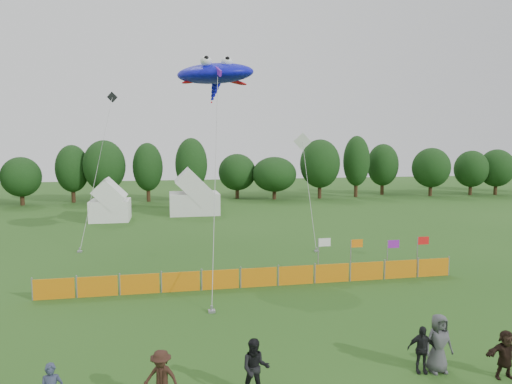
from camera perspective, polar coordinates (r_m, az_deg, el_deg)
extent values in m
plane|color=#234C16|center=(16.68, 4.20, -20.32)|extent=(160.00, 160.00, 0.00)
cylinder|color=#382314|center=(61.72, -27.19, -0.61)|extent=(0.50, 0.50, 1.91)
ellipsoid|color=black|center=(61.51, -27.30, 1.70)|extent=(4.61, 4.61, 4.30)
cylinder|color=#382314|center=(62.06, -21.87, -0.13)|extent=(0.50, 0.50, 2.38)
ellipsoid|color=black|center=(61.82, -21.98, 2.74)|extent=(4.09, 4.09, 5.35)
cylinder|color=#382314|center=(60.61, -18.32, -0.04)|extent=(0.50, 0.50, 2.57)
ellipsoid|color=black|center=(60.36, -18.43, 3.13)|extent=(5.20, 5.20, 5.79)
cylinder|color=#382314|center=(60.10, -13.30, 0.00)|extent=(0.50, 0.50, 2.46)
ellipsoid|color=black|center=(59.85, -13.38, 3.06)|extent=(3.78, 3.78, 5.55)
cylinder|color=#382314|center=(58.72, -8.04, 0.06)|extent=(0.50, 0.50, 2.66)
ellipsoid|color=black|center=(58.46, -8.09, 3.45)|extent=(4.05, 4.05, 5.99)
cylinder|color=#382314|center=(61.97, -2.36, 0.11)|extent=(0.50, 0.50, 1.98)
ellipsoid|color=black|center=(61.75, -2.37, 2.50)|extent=(5.06, 5.06, 4.46)
cylinder|color=#382314|center=(60.94, 2.30, -0.05)|extent=(0.50, 0.50, 1.86)
ellipsoid|color=black|center=(60.73, 2.31, 2.23)|extent=(5.86, 5.86, 4.18)
cylinder|color=#382314|center=(62.47, 7.96, 0.40)|extent=(0.50, 0.50, 2.62)
ellipsoid|color=black|center=(62.23, 8.00, 3.53)|extent=(5.41, 5.41, 5.89)
cylinder|color=#382314|center=(65.02, 12.37, 0.61)|extent=(0.50, 0.50, 2.78)
ellipsoid|color=black|center=(64.78, 12.45, 3.81)|extent=(3.67, 3.67, 6.26)
cylinder|color=#382314|center=(68.80, 15.49, 0.67)|extent=(0.50, 0.50, 2.42)
ellipsoid|color=black|center=(68.59, 15.56, 3.30)|extent=(4.46, 4.46, 5.44)
cylinder|color=#382314|center=(69.36, 20.96, 0.46)|extent=(0.50, 0.50, 2.24)
ellipsoid|color=black|center=(69.15, 21.05, 2.86)|extent=(5.26, 5.26, 5.03)
cylinder|color=#382314|center=(72.96, 25.22, 0.48)|extent=(0.50, 0.50, 2.10)
ellipsoid|color=black|center=(72.77, 25.32, 2.64)|extent=(4.74, 4.74, 4.73)
cylinder|color=#382314|center=(74.88, 27.75, 0.52)|extent=(0.50, 0.50, 2.16)
ellipsoid|color=black|center=(74.69, 27.86, 2.67)|extent=(4.88, 4.88, 4.87)
cube|color=white|center=(46.41, -17.73, -2.16)|extent=(3.64, 3.64, 2.00)
cube|color=silver|center=(48.73, -7.73, -1.40)|extent=(5.11, 4.09, 2.25)
cube|color=orange|center=(24.26, -23.97, -11.02)|extent=(1.90, 0.06, 1.00)
cube|color=orange|center=(23.89, -19.20, -11.09)|extent=(1.90, 0.06, 1.00)
cube|color=orange|center=(23.68, -14.32, -11.09)|extent=(1.90, 0.06, 1.00)
cube|color=orange|center=(23.64, -9.39, -11.01)|extent=(1.90, 0.06, 1.00)
cube|color=orange|center=(23.77, -4.47, -10.85)|extent=(1.90, 0.06, 1.00)
cube|color=orange|center=(24.07, 0.34, -10.62)|extent=(1.90, 0.06, 1.00)
cube|color=orange|center=(24.53, 5.01, -10.32)|extent=(1.90, 0.06, 1.00)
cube|color=orange|center=(25.13, 9.46, -9.98)|extent=(1.90, 0.06, 1.00)
cube|color=orange|center=(25.88, 13.67, -9.59)|extent=(1.90, 0.06, 1.00)
cube|color=orange|center=(26.76, 17.62, -9.19)|extent=(1.90, 0.06, 1.00)
cube|color=orange|center=(27.75, 21.29, -8.77)|extent=(1.90, 0.06, 1.00)
cylinder|color=gray|center=(25.34, 7.76, -8.31)|extent=(0.06, 0.06, 2.28)
cube|color=white|center=(25.25, 8.55, -6.24)|extent=(0.70, 0.02, 0.45)
cylinder|color=gray|center=(26.30, 11.75, -8.08)|extent=(0.06, 0.06, 2.08)
cube|color=orange|center=(26.25, 12.50, -6.29)|extent=(0.70, 0.02, 0.45)
cylinder|color=gray|center=(26.77, 16.07, -7.97)|extent=(0.06, 0.06, 2.05)
cube|color=purple|center=(26.75, 16.80, -6.24)|extent=(0.70, 0.02, 0.45)
cylinder|color=gray|center=(27.96, 19.49, -7.43)|extent=(0.06, 0.06, 2.10)
cube|color=red|center=(27.96, 20.18, -5.72)|extent=(0.70, 0.02, 0.45)
imported|color=black|center=(14.26, -0.08, -21.19)|extent=(0.95, 0.79, 1.76)
imported|color=black|center=(14.11, -11.77, -21.87)|extent=(1.22, 0.97, 1.66)
imported|color=black|center=(16.51, 19.98, -17.99)|extent=(0.97, 0.57, 1.55)
imported|color=#434448|center=(16.68, 21.85, -17.13)|extent=(0.95, 0.62, 1.92)
imported|color=black|center=(17.20, 28.74, -17.38)|extent=(1.49, 0.63, 1.56)
ellipsoid|color=#1010E2|center=(30.52, -5.17, 14.53)|extent=(6.48, 6.08, 1.81)
sphere|color=white|center=(29.44, -6.25, 15.94)|extent=(0.73, 0.73, 0.73)
sphere|color=white|center=(29.58, -3.65, 15.92)|extent=(0.73, 0.73, 0.73)
ellipsoid|color=red|center=(30.51, -7.85, 13.60)|extent=(1.52, 0.66, 0.24)
ellipsoid|color=red|center=(30.79, -2.56, 13.58)|extent=(1.52, 0.66, 0.24)
cube|color=purple|center=(28.54, -4.74, 14.78)|extent=(0.37, 0.96, 0.70)
cylinder|color=#A5A5A5|center=(24.06, -5.12, 2.22)|extent=(1.37, 8.89, 11.63)
cube|color=gray|center=(20.87, -5.55, -14.61)|extent=(0.30, 0.30, 0.10)
cube|color=white|center=(36.23, 5.82, 6.30)|extent=(1.41, 0.39, 1.41)
cylinder|color=#A5A5A5|center=(33.83, 6.64, -0.12)|extent=(0.53, 5.31, 7.59)
cube|color=gray|center=(31.91, 7.57, -7.32)|extent=(0.30, 0.30, 0.10)
cube|color=black|center=(39.89, -17.53, 11.24)|extent=(0.89, 0.26, 0.89)
cylinder|color=#A5A5A5|center=(36.36, -19.21, 2.88)|extent=(1.74, 7.10, 11.22)
cube|color=gray|center=(33.77, -21.17, -6.94)|extent=(0.30, 0.30, 0.10)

